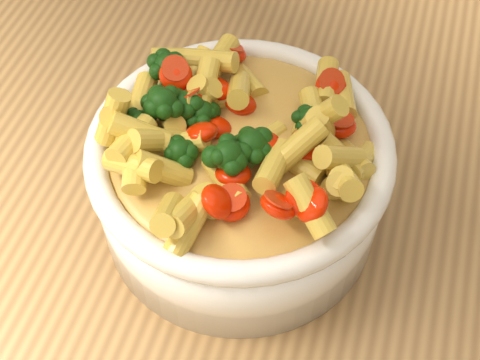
# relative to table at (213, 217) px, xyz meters

# --- Properties ---
(table) EXTENTS (1.20, 0.80, 0.90)m
(table) POSITION_rel_table_xyz_m (0.00, 0.00, 0.00)
(table) COLOR #A87C48
(table) RESTS_ON ground
(serving_bowl) EXTENTS (0.23, 0.23, 0.10)m
(serving_bowl) POSITION_rel_table_xyz_m (0.05, -0.06, 0.15)
(serving_bowl) COLOR white
(serving_bowl) RESTS_ON table
(pasta_salad) EXTENTS (0.18, 0.18, 0.04)m
(pasta_salad) POSITION_rel_table_xyz_m (0.05, -0.06, 0.21)
(pasta_salad) COLOR gold
(pasta_salad) RESTS_ON serving_bowl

